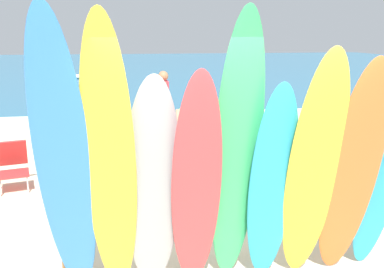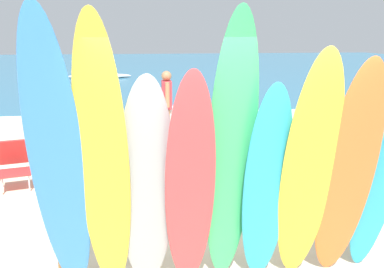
{
  "view_description": "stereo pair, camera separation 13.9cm",
  "coord_description": "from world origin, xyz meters",
  "px_view_note": "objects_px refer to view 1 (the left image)",
  "views": [
    {
      "loc": [
        -1.0,
        -4.1,
        2.53
      ],
      "look_at": [
        0.0,
        2.15,
        1.0
      ],
      "focal_mm": 39.02,
      "sensor_mm": 36.0,
      "label": 1
    },
    {
      "loc": [
        -0.86,
        -4.12,
        2.53
      ],
      "look_at": [
        0.0,
        2.15,
        1.0
      ],
      "focal_mm": 39.02,
      "sensor_mm": 36.0,
      "label": 2
    }
  ],
  "objects_px": {
    "surfboard_rack": "(223,225)",
    "surfboard_red_3": "(196,187)",
    "surfboard_yellow_6": "(313,173)",
    "beachgoer_photographing": "(164,102)",
    "distant_boat": "(92,76)",
    "surfboard_orange_7": "(352,175)",
    "beach_chair_red": "(12,163)",
    "surfboard_teal_5": "(272,187)",
    "surfboard_green_4": "(237,156)",
    "beachgoer_by_water": "(192,134)",
    "surfboard_yellow_1": "(110,169)",
    "surfboard_grey_2": "(153,190)",
    "surfboard_blue_0": "(64,167)"
  },
  "relations": [
    {
      "from": "surfboard_yellow_6",
      "to": "beachgoer_photographing",
      "type": "bearing_deg",
      "value": 100.93
    },
    {
      "from": "surfboard_rack",
      "to": "distant_boat",
      "type": "height_order",
      "value": "surfboard_rack"
    },
    {
      "from": "surfboard_blue_0",
      "to": "surfboard_teal_5",
      "type": "bearing_deg",
      "value": 7.88
    },
    {
      "from": "surfboard_orange_7",
      "to": "distant_boat",
      "type": "distance_m",
      "value": 21.36
    },
    {
      "from": "surfboard_red_3",
      "to": "beach_chair_red",
      "type": "bearing_deg",
      "value": 127.33
    },
    {
      "from": "surfboard_orange_7",
      "to": "surfboard_teal_5",
      "type": "bearing_deg",
      "value": 176.83
    },
    {
      "from": "surfboard_green_4",
      "to": "surfboard_teal_5",
      "type": "bearing_deg",
      "value": -11.34
    },
    {
      "from": "surfboard_yellow_6",
      "to": "surfboard_orange_7",
      "type": "height_order",
      "value": "surfboard_yellow_6"
    },
    {
      "from": "surfboard_yellow_1",
      "to": "beachgoer_by_water",
      "type": "distance_m",
      "value": 3.43
    },
    {
      "from": "surfboard_rack",
      "to": "beach_chair_red",
      "type": "bearing_deg",
      "value": 134.88
    },
    {
      "from": "distant_boat",
      "to": "surfboard_teal_5",
      "type": "bearing_deg",
      "value": -81.25
    },
    {
      "from": "surfboard_orange_7",
      "to": "beachgoer_photographing",
      "type": "height_order",
      "value": "surfboard_orange_7"
    },
    {
      "from": "surfboard_rack",
      "to": "surfboard_red_3",
      "type": "distance_m",
      "value": 0.9
    },
    {
      "from": "surfboard_grey_2",
      "to": "surfboard_teal_5",
      "type": "distance_m",
      "value": 1.16
    },
    {
      "from": "surfboard_red_3",
      "to": "beachgoer_by_water",
      "type": "xyz_separation_m",
      "value": [
        0.45,
        3.12,
        -0.25
      ]
    },
    {
      "from": "surfboard_green_4",
      "to": "surfboard_teal_5",
      "type": "xyz_separation_m",
      "value": [
        0.35,
        -0.04,
        -0.33
      ]
    },
    {
      "from": "surfboard_green_4",
      "to": "beachgoer_photographing",
      "type": "bearing_deg",
      "value": 86.16
    },
    {
      "from": "surfboard_blue_0",
      "to": "surfboard_yellow_1",
      "type": "xyz_separation_m",
      "value": [
        0.39,
        -0.02,
        -0.02
      ]
    },
    {
      "from": "surfboard_rack",
      "to": "surfboard_blue_0",
      "type": "relative_size",
      "value": 1.23
    },
    {
      "from": "surfboard_rack",
      "to": "surfboard_yellow_6",
      "type": "relative_size",
      "value": 1.41
    },
    {
      "from": "beachgoer_photographing",
      "to": "surfboard_yellow_1",
      "type": "bearing_deg",
      "value": 171.33
    },
    {
      "from": "surfboard_yellow_1",
      "to": "surfboard_orange_7",
      "type": "distance_m",
      "value": 2.33
    },
    {
      "from": "beachgoer_by_water",
      "to": "surfboard_red_3",
      "type": "bearing_deg",
      "value": -117.34
    },
    {
      "from": "surfboard_rack",
      "to": "surfboard_orange_7",
      "type": "xyz_separation_m",
      "value": [
        1.16,
        -0.52,
        0.7
      ]
    },
    {
      "from": "surfboard_green_4",
      "to": "beachgoer_by_water",
      "type": "height_order",
      "value": "surfboard_green_4"
    },
    {
      "from": "surfboard_green_4",
      "to": "surfboard_rack",
      "type": "bearing_deg",
      "value": 88.28
    },
    {
      "from": "surfboard_grey_2",
      "to": "distant_boat",
      "type": "bearing_deg",
      "value": 91.26
    },
    {
      "from": "surfboard_teal_5",
      "to": "beach_chair_red",
      "type": "xyz_separation_m",
      "value": [
        -3.29,
        3.36,
        -0.64
      ]
    },
    {
      "from": "beachgoer_by_water",
      "to": "distant_boat",
      "type": "distance_m",
      "value": 18.05
    },
    {
      "from": "surfboard_yellow_6",
      "to": "distant_boat",
      "type": "distance_m",
      "value": 21.28
    },
    {
      "from": "surfboard_blue_0",
      "to": "surfboard_teal_5",
      "type": "xyz_separation_m",
      "value": [
        1.93,
        0.08,
        -0.33
      ]
    },
    {
      "from": "surfboard_green_4",
      "to": "beach_chair_red",
      "type": "relative_size",
      "value": 3.36
    },
    {
      "from": "beachgoer_by_water",
      "to": "beach_chair_red",
      "type": "relative_size",
      "value": 1.83
    },
    {
      "from": "surfboard_grey_2",
      "to": "surfboard_yellow_1",
      "type": "bearing_deg",
      "value": -167.53
    },
    {
      "from": "surfboard_rack",
      "to": "surfboard_red_3",
      "type": "height_order",
      "value": "surfboard_red_3"
    },
    {
      "from": "surfboard_red_3",
      "to": "surfboard_yellow_6",
      "type": "bearing_deg",
      "value": -0.85
    },
    {
      "from": "surfboard_blue_0",
      "to": "beachgoer_by_water",
      "type": "relative_size",
      "value": 1.87
    },
    {
      "from": "surfboard_orange_7",
      "to": "surfboard_yellow_6",
      "type": "bearing_deg",
      "value": -176.91
    },
    {
      "from": "surfboard_red_3",
      "to": "surfboard_yellow_6",
      "type": "relative_size",
      "value": 0.92
    },
    {
      "from": "surfboard_yellow_1",
      "to": "surfboard_teal_5",
      "type": "height_order",
      "value": "surfboard_yellow_1"
    },
    {
      "from": "surfboard_blue_0",
      "to": "distant_boat",
      "type": "bearing_deg",
      "value": 98.89
    },
    {
      "from": "surfboard_rack",
      "to": "beachgoer_photographing",
      "type": "bearing_deg",
      "value": 91.37
    },
    {
      "from": "surfboard_orange_7",
      "to": "beachgoer_photographing",
      "type": "relative_size",
      "value": 1.43
    },
    {
      "from": "surfboard_yellow_6",
      "to": "beachgoer_by_water",
      "type": "bearing_deg",
      "value": 104.82
    },
    {
      "from": "beachgoer_photographing",
      "to": "surfboard_orange_7",
      "type": "bearing_deg",
      "value": -166.92
    },
    {
      "from": "surfboard_yellow_1",
      "to": "distant_boat",
      "type": "height_order",
      "value": "surfboard_yellow_1"
    },
    {
      "from": "surfboard_rack",
      "to": "surfboard_red_3",
      "type": "relative_size",
      "value": 1.52
    },
    {
      "from": "surfboard_teal_5",
      "to": "distant_boat",
      "type": "height_order",
      "value": "surfboard_teal_5"
    },
    {
      "from": "beachgoer_photographing",
      "to": "distant_boat",
      "type": "distance_m",
      "value": 15.19
    },
    {
      "from": "surfboard_blue_0",
      "to": "distant_boat",
      "type": "height_order",
      "value": "surfboard_blue_0"
    }
  ]
}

